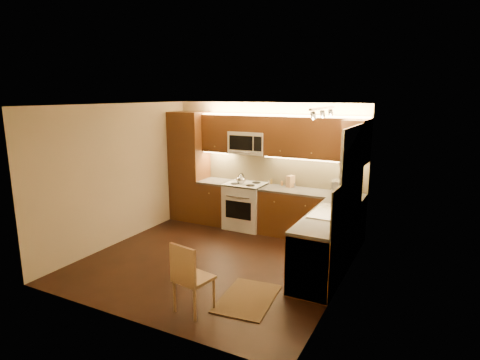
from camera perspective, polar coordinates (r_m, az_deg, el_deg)
The scene contains 37 objects.
floor at distance 6.64m, azimuth -3.39°, elevation -11.39°, with size 4.00×4.00×0.01m, color black.
ceiling at distance 6.08m, azimuth -3.69°, elevation 10.73°, with size 4.00×4.00×0.01m, color beige.
wall_back at distance 7.99m, azimuth 3.80°, elevation 2.07°, with size 4.00×0.01×2.50m, color #BFAC8C.
wall_front at distance 4.70m, azimuth -16.13°, elevation -5.71°, with size 4.00×0.01×2.50m, color #BFAC8C.
wall_left at distance 7.44m, azimuth -16.90°, elevation 0.81°, with size 0.01×4.00×2.50m, color #BFAC8C.
wall_right at distance 5.52m, azimuth 14.65°, elevation -2.94°, with size 0.01×4.00×2.50m, color #BFAC8C.
pantry at distance 8.54m, azimuth -7.25°, elevation 1.97°, with size 0.70×0.60×2.30m, color #4F2910.
base_cab_back_left at distance 8.35m, azimuth -3.36°, elevation -3.25°, with size 0.62×0.60×0.86m, color #4F2910.
counter_back_left at distance 8.24m, azimuth -3.40°, elevation -0.23°, with size 0.62×0.60×0.04m, color #353331.
base_cab_back_right at distance 7.56m, azimuth 10.07°, elevation -5.09°, with size 1.92×0.60×0.86m, color #4F2910.
counter_back_right at distance 7.44m, azimuth 10.20°, elevation -1.78°, with size 1.92×0.60×0.04m, color #353331.
base_cab_right at distance 6.21m, azimuth 12.34°, elevation -9.08°, with size 0.60×2.00×0.86m, color #4F2910.
counter_right at distance 6.06m, azimuth 12.53°, elevation -5.11°, with size 0.60×2.00×0.04m, color #353331.
dishwasher at distance 5.58m, azimuth 10.43°, elevation -11.49°, with size 0.58×0.60×0.84m, color silver.
backsplash_back at distance 7.86m, azimuth 6.11°, elevation 1.49°, with size 3.30×0.02×0.60m, color tan.
backsplash_right at distance 5.92m, azimuth 15.39°, elevation -2.48°, with size 0.02×2.00×0.60m, color tan.
upper_cab_back_left at distance 8.19m, azimuth -3.04°, elevation 6.75°, with size 0.62×0.35×0.75m, color #4F2910.
upper_cab_back_right at distance 7.39m, azimuth 10.78°, elevation 5.95°, with size 1.92×0.35×0.75m, color #4F2910.
upper_cab_bridge at distance 7.85m, azimuth 1.34°, elevation 8.13°, with size 0.76×0.35×0.31m, color #4F2910.
upper_cab_right_corner at distance 6.79m, azimuth 16.12°, elevation 5.14°, with size 0.35×0.50×0.75m, color #4F2910.
stove at distance 8.00m, azimuth 0.81°, elevation -3.70°, with size 0.76×0.65×0.92m, color silver, non-canonical shape.
microwave at distance 7.87m, azimuth 1.28°, elevation 5.40°, with size 0.76×0.38×0.44m, color silver, non-canonical shape.
window_frame at distance 5.98m, azimuth 15.86°, elevation 1.57°, with size 0.03×1.44×1.24m, color silver.
window_blinds at distance 5.98m, azimuth 15.67°, elevation 1.59°, with size 0.02×1.36×1.16m, color silver.
sink at distance 6.18m, azimuth 12.93°, elevation -3.89°, with size 0.52×0.86×0.15m, color silver, non-canonical shape.
faucet at distance 6.12m, azimuth 14.60°, elevation -3.40°, with size 0.20×0.04×0.30m, color silver, non-canonical shape.
track_light_bar at distance 5.84m, azimuth 11.81°, elevation 10.04°, with size 0.04×1.20×0.03m, color silver.
kettle at distance 7.83m, azimuth 0.14°, elevation 0.23°, with size 0.19×0.19×0.21m, color silver, non-canonical shape.
toaster_oven at distance 7.36m, azimuth 14.60°, elevation -1.00°, with size 0.41×0.31×0.24m, color silver.
knife_block at distance 7.71m, azimuth 7.27°, elevation -0.20°, with size 0.10×0.16×0.22m, color #9A6A45.
spice_jar_a at distance 7.83m, azimuth 4.18°, elevation -0.41°, with size 0.05×0.05×0.09m, color silver.
spice_jar_b at distance 7.94m, azimuth 4.52°, elevation -0.22°, with size 0.04×0.04×0.10m, color brown.
spice_jar_c at distance 7.67m, azimuth 7.88°, elevation -0.76°, with size 0.04×0.04×0.09m, color silver.
spice_jar_d at distance 7.82m, azimuth 6.03°, elevation -0.48°, with size 0.05×0.05×0.09m, color #AD7034.
soap_bottle at distance 6.48m, azimuth 15.81°, elevation -3.21°, with size 0.07×0.08×0.17m, color silver.
rug at distance 5.49m, azimuth 1.11°, elevation -16.63°, with size 0.67×1.00×0.01m, color black.
dining_chair at distance 5.07m, azimuth -6.64°, elevation -13.61°, with size 0.40×0.40×0.91m, color #9A6A45, non-canonical shape.
Camera 1 is at (3.11, -5.22, 2.66)m, focal length 29.71 mm.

